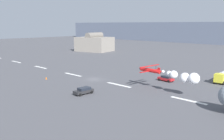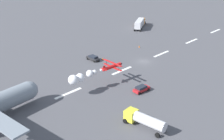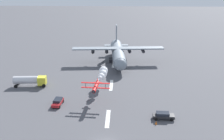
# 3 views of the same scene
# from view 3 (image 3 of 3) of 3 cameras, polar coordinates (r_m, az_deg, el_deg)

# --- Properties ---
(runway_stripe_4) EXTENTS (8.00, 0.90, 0.01)m
(runway_stripe_4) POSITION_cam_3_polar(r_m,az_deg,el_deg) (63.43, -0.83, -9.52)
(runway_stripe_4) COLOR white
(runway_stripe_4) RESTS_ON ground
(runway_stripe_5) EXTENTS (8.00, 0.90, 0.01)m
(runway_stripe_5) POSITION_cam_3_polar(r_m,az_deg,el_deg) (80.99, -0.15, -2.98)
(runway_stripe_5) COLOR white
(runway_stripe_5) RESTS_ON ground
(runway_stripe_6) EXTENTS (8.00, 0.90, 0.01)m
(runway_stripe_6) POSITION_cam_3_polar(r_m,az_deg,el_deg) (99.23, 0.28, 1.19)
(runway_stripe_6) COLOR white
(runway_stripe_6) RESTS_ON ground
(cargo_transport_plane) EXTENTS (26.69, 31.32, 11.33)m
(cargo_transport_plane) POSITION_cam_3_polar(r_m,az_deg,el_deg) (98.78, 1.22, 3.18)
(cargo_transport_plane) COLOR gray
(cargo_transport_plane) RESTS_ON ground
(stunt_biplane_red) EXTENTS (16.78, 6.80, 2.46)m
(stunt_biplane_red) POSITION_cam_3_polar(r_m,az_deg,el_deg) (76.16, -2.04, -1.03)
(stunt_biplane_red) COLOR red
(fuel_tanker_truck) EXTENTS (3.42, 9.03, 2.90)m
(fuel_tanker_truck) POSITION_cam_3_polar(r_m,az_deg,el_deg) (82.78, -15.74, -1.94)
(fuel_tanker_truck) COLOR yellow
(fuel_tanker_truck) RESTS_ON ground
(followme_car_yellow) EXTENTS (2.13, 4.65, 1.52)m
(followme_car_yellow) POSITION_cam_3_polar(r_m,az_deg,el_deg) (63.90, 10.04, -8.79)
(followme_car_yellow) COLOR #262628
(followme_car_yellow) RESTS_ON ground
(airport_staff_sedan) EXTENTS (4.56, 2.30, 1.52)m
(airport_staff_sedan) POSITION_cam_3_polar(r_m,az_deg,el_deg) (70.28, -10.61, -6.16)
(airport_staff_sedan) COLOR #B21E23
(airport_staff_sedan) RESTS_ON ground
(traffic_cone_far) EXTENTS (0.44, 0.44, 0.75)m
(traffic_cone_far) POSITION_cam_3_polar(r_m,az_deg,el_deg) (61.77, 8.67, -10.20)
(traffic_cone_far) COLOR orange
(traffic_cone_far) RESTS_ON ground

